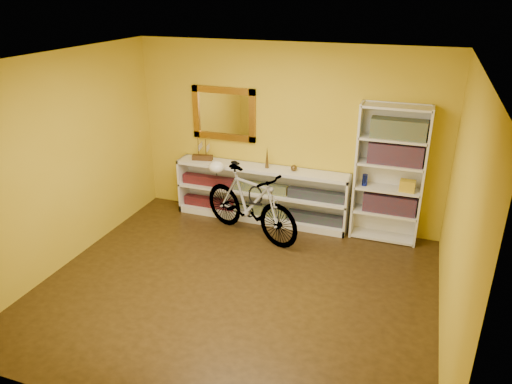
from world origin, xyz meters
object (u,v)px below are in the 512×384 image
(console_unit, at_px, (261,194))
(helmet, at_px, (216,167))
(bookcase, at_px, (389,175))
(bicycle, at_px, (250,203))

(console_unit, bearing_deg, helmet, -154.22)
(console_unit, distance_m, bookcase, 1.88)
(console_unit, relative_size, helmet, 11.19)
(helmet, bearing_deg, bicycle, -21.78)
(console_unit, relative_size, bicycle, 1.53)
(bookcase, xyz_separation_m, helmet, (-2.38, -0.31, -0.07))
(bicycle, xyz_separation_m, helmet, (-0.60, 0.24, 0.38))
(console_unit, bearing_deg, bicycle, -87.89)
(bicycle, bearing_deg, helmet, 90.00)
(console_unit, xyz_separation_m, helmet, (-0.58, -0.28, 0.45))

